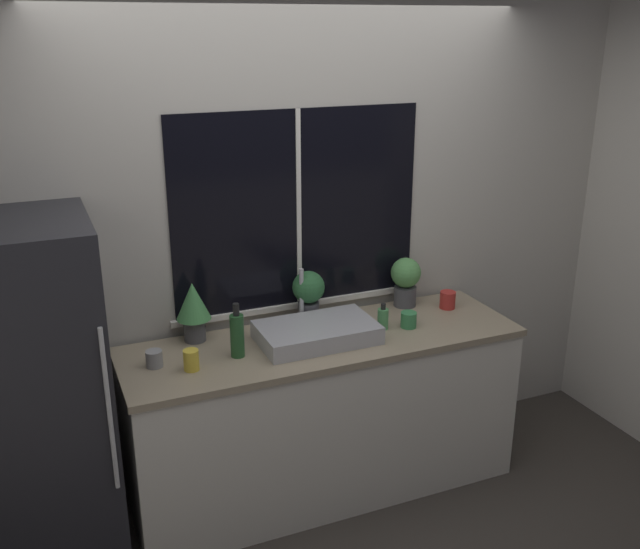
{
  "coord_description": "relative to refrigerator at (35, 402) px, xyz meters",
  "views": [
    {
      "loc": [
        -1.32,
        -2.74,
        2.41
      ],
      "look_at": [
        -0.02,
        0.31,
        1.24
      ],
      "focal_mm": 40.0,
      "sensor_mm": 36.0,
      "label": 1
    }
  ],
  "objects": [
    {
      "name": "ground_plane",
      "position": [
        1.39,
        -0.31,
        -0.83
      ],
      "size": [
        14.0,
        14.0,
        0.0
      ],
      "primitive_type": "plane",
      "color": "#38332D"
    },
    {
      "name": "wall_back",
      "position": [
        1.39,
        0.37,
        0.52
      ],
      "size": [
        8.0,
        0.09,
        2.7
      ],
      "color": "#BCB7AD",
      "rests_on": "ground_plane"
    },
    {
      "name": "wall_right",
      "position": [
        3.37,
        1.19,
        0.52
      ],
      "size": [
        0.06,
        7.0,
        2.7
      ],
      "color": "#BCB7AD",
      "rests_on": "ground_plane"
    },
    {
      "name": "counter",
      "position": [
        1.39,
        -0.01,
        -0.38
      ],
      "size": [
        2.06,
        0.63,
        0.89
      ],
      "color": "silver",
      "rests_on": "ground_plane"
    },
    {
      "name": "refrigerator",
      "position": [
        0.0,
        0.0,
        0.0
      ],
      "size": [
        0.62,
        0.71,
        1.65
      ],
      "color": "#232328",
      "rests_on": "ground_plane"
    },
    {
      "name": "sink",
      "position": [
        1.35,
        -0.01,
        0.11
      ],
      "size": [
        0.59,
        0.41,
        0.32
      ],
      "color": "#ADADB2",
      "rests_on": "counter"
    },
    {
      "name": "potted_plant_left",
      "position": [
        0.78,
        0.23,
        0.25
      ],
      "size": [
        0.17,
        0.17,
        0.31
      ],
      "color": "#4C4C51",
      "rests_on": "counter"
    },
    {
      "name": "potted_plant_center",
      "position": [
        1.4,
        0.23,
        0.23
      ],
      "size": [
        0.17,
        0.17,
        0.28
      ],
      "color": "#4C4C51",
      "rests_on": "counter"
    },
    {
      "name": "potted_plant_right",
      "position": [
        1.99,
        0.23,
        0.22
      ],
      "size": [
        0.17,
        0.17,
        0.28
      ],
      "color": "#4C4C51",
      "rests_on": "counter"
    },
    {
      "name": "soap_bottle",
      "position": [
        1.72,
        -0.02,
        0.12
      ],
      "size": [
        0.06,
        0.06,
        0.14
      ],
      "color": "#519E5B",
      "rests_on": "counter"
    },
    {
      "name": "bottle_tall",
      "position": [
        0.93,
        -0.03,
        0.18
      ],
      "size": [
        0.07,
        0.07,
        0.27
      ],
      "color": "#235128",
      "rests_on": "counter"
    },
    {
      "name": "mug_red",
      "position": [
        2.2,
        0.1,
        0.11
      ],
      "size": [
        0.09,
        0.09,
        0.1
      ],
      "color": "#B72D28",
      "rests_on": "counter"
    },
    {
      "name": "mug_grey",
      "position": [
        0.53,
        0.01,
        0.1
      ],
      "size": [
        0.08,
        0.08,
        0.08
      ],
      "color": "gray",
      "rests_on": "counter"
    },
    {
      "name": "mug_yellow",
      "position": [
        0.69,
        -0.09,
        0.11
      ],
      "size": [
        0.07,
        0.07,
        0.1
      ],
      "color": "gold",
      "rests_on": "counter"
    },
    {
      "name": "mug_green",
      "position": [
        1.86,
        -0.05,
        0.1
      ],
      "size": [
        0.08,
        0.08,
        0.08
      ],
      "color": "#38844C",
      "rests_on": "counter"
    }
  ]
}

